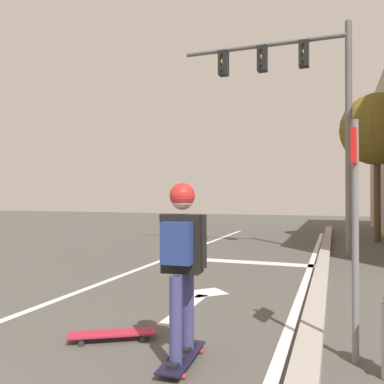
% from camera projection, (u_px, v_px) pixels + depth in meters
% --- Properties ---
extents(lane_line_center, '(0.12, 20.00, 0.01)m').
position_uv_depth(lane_line_center, '(115.00, 278.00, 7.10)').
color(lane_line_center, silver).
rests_on(lane_line_center, ground).
extents(lane_line_curbside, '(0.12, 20.00, 0.01)m').
position_uv_depth(lane_line_curbside, '(301.00, 293.00, 6.00)').
color(lane_line_curbside, silver).
rests_on(lane_line_curbside, ground).
extents(stop_bar, '(3.39, 0.40, 0.01)m').
position_uv_depth(stop_bar, '(239.00, 262.00, 8.86)').
color(stop_bar, silver).
rests_on(stop_bar, ground).
extents(lane_arrow_stem, '(0.16, 1.40, 0.01)m').
position_uv_depth(lane_arrow_stem, '(187.00, 307.00, 5.25)').
color(lane_arrow_stem, silver).
rests_on(lane_arrow_stem, ground).
extents(lane_arrow_head, '(0.71, 0.71, 0.01)m').
position_uv_depth(lane_arrow_head, '(206.00, 292.00, 6.05)').
color(lane_arrow_head, silver).
rests_on(lane_arrow_head, ground).
extents(curb_strip, '(0.24, 24.00, 0.14)m').
position_uv_depth(curb_strip, '(319.00, 290.00, 5.91)').
color(curb_strip, '#A0988D').
rests_on(curb_strip, ground).
extents(skateboard, '(0.27, 0.80, 0.07)m').
position_uv_depth(skateboard, '(182.00, 357.00, 3.49)').
color(skateboard, black).
rests_on(skateboard, ground).
extents(skater, '(0.43, 0.59, 1.53)m').
position_uv_depth(skater, '(182.00, 249.00, 3.48)').
color(skater, '#3B3B6E').
rests_on(skater, skateboard).
extents(spare_skateboard, '(0.87, 0.63, 0.08)m').
position_uv_depth(spare_skateboard, '(112.00, 334.00, 4.06)').
color(spare_skateboard, '#AB2036').
rests_on(spare_skateboard, ground).
extents(traffic_signal_mast, '(4.23, 0.34, 5.69)m').
position_uv_depth(traffic_signal_mast, '(298.00, 90.00, 9.91)').
color(traffic_signal_mast, '#605E5C').
rests_on(traffic_signal_mast, ground).
extents(street_sign_post, '(0.09, 0.44, 2.17)m').
position_uv_depth(street_sign_post, '(355.00, 203.00, 3.53)').
color(street_sign_post, slate).
rests_on(street_sign_post, ground).
extents(roadside_tree, '(2.29, 2.29, 4.75)m').
position_uv_depth(roadside_tree, '(377.00, 130.00, 12.65)').
color(roadside_tree, brown).
rests_on(roadside_tree, ground).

